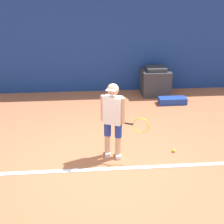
{
  "coord_description": "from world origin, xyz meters",
  "views": [
    {
      "loc": [
        -0.31,
        -5.15,
        3.27
      ],
      "look_at": [
        0.16,
        0.41,
        0.87
      ],
      "focal_mm": 50.0,
      "sensor_mm": 36.0,
      "label": 1
    }
  ],
  "objects_px": {
    "equipment_bag": "(172,101)",
    "tennis_player": "(114,118)",
    "tennis_ball": "(174,150)",
    "covered_chair": "(155,81)"
  },
  "relations": [
    {
      "from": "equipment_bag",
      "to": "tennis_player",
      "type": "bearing_deg",
      "value": -125.48
    },
    {
      "from": "tennis_ball",
      "to": "covered_chair",
      "type": "xyz_separation_m",
      "value": [
        0.33,
        3.45,
        0.37
      ]
    },
    {
      "from": "tennis_player",
      "to": "covered_chair",
      "type": "bearing_deg",
      "value": 89.2
    },
    {
      "from": "tennis_player",
      "to": "equipment_bag",
      "type": "bearing_deg",
      "value": 77.95
    },
    {
      "from": "tennis_ball",
      "to": "covered_chair",
      "type": "bearing_deg",
      "value": 84.52
    },
    {
      "from": "tennis_player",
      "to": "covered_chair",
      "type": "relative_size",
      "value": 1.79
    },
    {
      "from": "equipment_bag",
      "to": "covered_chair",
      "type": "bearing_deg",
      "value": 112.12
    },
    {
      "from": "tennis_ball",
      "to": "equipment_bag",
      "type": "relative_size",
      "value": 0.09
    },
    {
      "from": "covered_chair",
      "to": "equipment_bag",
      "type": "relative_size",
      "value": 1.09
    },
    {
      "from": "covered_chair",
      "to": "equipment_bag",
      "type": "bearing_deg",
      "value": -67.88
    }
  ]
}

